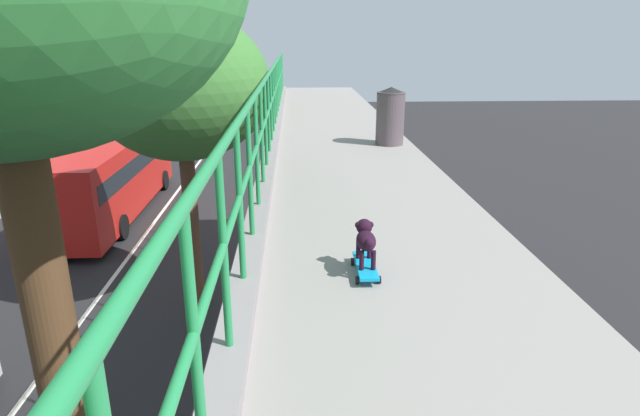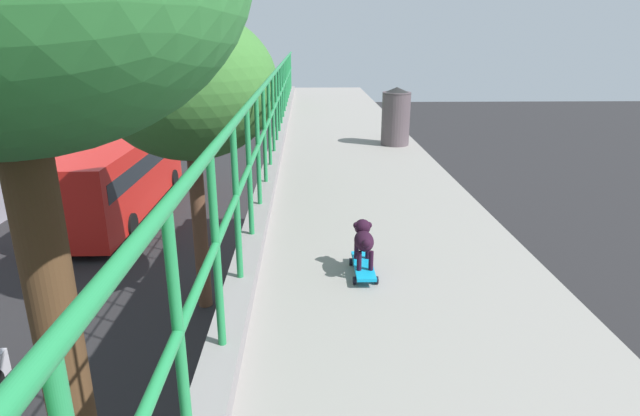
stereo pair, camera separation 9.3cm
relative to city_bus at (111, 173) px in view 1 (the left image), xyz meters
name	(u,v)px [view 1 (the left image)]	position (x,y,z in m)	size (l,w,h in m)	color
city_bus	(111,173)	(0.00, 0.00, 0.00)	(2.68, 10.76, 3.23)	red
roadside_tree_far	(181,87)	(4.98, -8.32, 4.32)	(4.49, 4.49, 8.06)	#533423
toy_skateboard	(365,266)	(8.35, -18.18, 3.89)	(0.19, 0.51, 0.08)	#0F95CC
small_dog	(366,238)	(8.35, -18.15, 4.11)	(0.15, 0.39, 0.32)	black
litter_bin	(390,115)	(9.40, -13.25, 4.31)	(0.47, 0.47, 0.94)	#53454B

